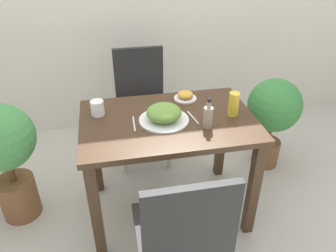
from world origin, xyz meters
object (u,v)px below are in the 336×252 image
(side_plate, at_px, (185,96))
(potted_plant_left, at_px, (4,151))
(drink_cup, at_px, (97,108))
(chair_near, at_px, (183,235))
(food_plate, at_px, (164,114))
(juice_glass, at_px, (234,104))
(potted_plant_right, at_px, (273,112))
(sauce_bottle, at_px, (208,116))
(chair_far, at_px, (141,99))

(side_plate, distance_m, potted_plant_left, 1.20)
(drink_cup, bearing_deg, chair_near, -67.18)
(side_plate, bearing_deg, potted_plant_left, -176.19)
(food_plate, bearing_deg, juice_glass, -1.31)
(potted_plant_right, bearing_deg, side_plate, -170.94)
(sauce_bottle, bearing_deg, food_plate, 153.95)
(juice_glass, height_order, sauce_bottle, sauce_bottle)
(sauce_bottle, distance_m, potted_plant_left, 1.28)
(drink_cup, distance_m, sauce_bottle, 0.67)
(chair_far, bearing_deg, chair_near, -89.51)
(side_plate, relative_size, drink_cup, 1.62)
(food_plate, xyz_separation_m, juice_glass, (0.43, -0.01, 0.03))
(juice_glass, relative_size, potted_plant_left, 0.18)
(food_plate, relative_size, drink_cup, 3.20)
(chair_far, bearing_deg, potted_plant_right, -20.30)
(side_plate, xyz_separation_m, potted_plant_left, (-1.17, -0.08, -0.23))
(drink_cup, relative_size, potted_plant_left, 0.11)
(side_plate, relative_size, sauce_bottle, 0.81)
(chair_near, bearing_deg, side_plate, -104.11)
(chair_near, xyz_separation_m, sauce_bottle, (0.27, 0.55, 0.29))
(chair_far, bearing_deg, sauce_bottle, -71.39)
(potted_plant_left, relative_size, potted_plant_right, 1.11)
(side_plate, bearing_deg, drink_cup, -170.51)
(side_plate, relative_size, potted_plant_left, 0.18)
(drink_cup, distance_m, potted_plant_left, 0.65)
(drink_cup, bearing_deg, food_plate, -21.73)
(chair_near, distance_m, potted_plant_right, 1.42)
(sauce_bottle, relative_size, potted_plant_right, 0.25)
(drink_cup, bearing_deg, side_plate, 9.49)
(food_plate, relative_size, potted_plant_right, 0.39)
(sauce_bottle, bearing_deg, potted_plant_right, 34.58)
(food_plate, distance_m, potted_plant_right, 1.04)
(food_plate, height_order, juice_glass, juice_glass)
(chair_far, height_order, food_plate, chair_far)
(drink_cup, xyz_separation_m, potted_plant_left, (-0.60, 0.02, -0.25))
(sauce_bottle, xyz_separation_m, potted_plant_left, (-1.21, 0.28, -0.27))
(chair_near, xyz_separation_m, potted_plant_right, (0.97, 1.03, -0.03))
(chair_far, distance_m, drink_cup, 0.71)
(chair_near, distance_m, juice_glass, 0.85)
(side_plate, distance_m, sauce_bottle, 0.37)
(food_plate, relative_size, juice_glass, 2.01)
(potted_plant_left, bearing_deg, chair_near, -41.55)
(potted_plant_right, bearing_deg, food_plate, -158.53)
(drink_cup, height_order, potted_plant_right, drink_cup)
(potted_plant_right, bearing_deg, sauce_bottle, -145.42)
(juice_glass, distance_m, potted_plant_left, 1.44)
(food_plate, distance_m, juice_glass, 0.43)
(side_plate, distance_m, juice_glass, 0.35)
(side_plate, bearing_deg, chair_near, -104.11)
(sauce_bottle, bearing_deg, drink_cup, 156.59)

